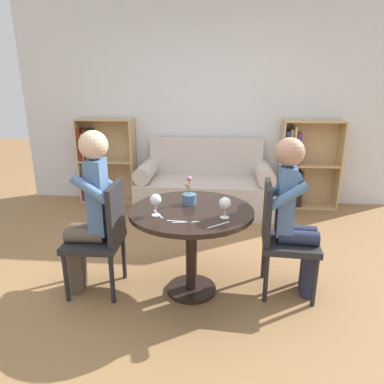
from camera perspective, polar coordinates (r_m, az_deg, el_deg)
The scene contains 17 objects.
ground_plane at distance 2.91m, azimuth -0.09°, elevation -16.05°, with size 16.00×16.00×0.00m, color olive.
back_wall at distance 4.81m, azimuth 2.55°, elevation 14.25°, with size 5.20×0.05×2.70m.
round_table at distance 2.64m, azimuth -0.10°, elevation -5.68°, with size 0.95×0.95×0.71m.
couch at distance 4.57m, azimuth 2.13°, elevation 0.83°, with size 1.75×0.80×0.92m.
bookshelf_left at distance 5.06m, azimuth -14.85°, elevation 4.61°, with size 0.78×0.28×1.18m.
bookshelf_right at distance 4.88m, azimuth 17.66°, elevation 3.95°, with size 0.78×0.28×1.18m.
chair_left at distance 2.78m, azimuth -14.67°, elevation -6.73°, with size 0.43×0.43×0.90m.
chair_right at distance 2.77m, azimuth 14.60°, elevation -6.81°, with size 0.45×0.45×0.90m.
person_left at distance 2.74m, azimuth -16.69°, elevation -2.70°, with size 0.42×0.35×1.30m.
person_right at distance 2.71m, azimuth 16.71°, elevation -3.35°, with size 0.43×0.36×1.25m.
wine_glass_left at distance 2.45m, azimuth -6.09°, elevation -1.39°, with size 0.08×0.08×0.16m.
wine_glass_right at distance 2.40m, azimuth 5.53°, elevation -1.96°, with size 0.09×0.09×0.15m.
flower_vase at distance 2.69m, azimuth -0.45°, elevation -0.79°, with size 0.11×0.11×0.23m.
knife_left_setting at distance 2.35m, azimuth -0.97°, elevation -5.03°, with size 0.19×0.04×0.00m.
fork_left_setting at distance 2.31m, azimuth 4.47°, elevation -5.48°, with size 0.15×0.13×0.00m.
knife_right_setting at distance 2.36m, azimuth -1.98°, elevation -4.91°, with size 0.19×0.03×0.00m.
fork_right_setting at distance 2.50m, azimuth -5.68°, elevation -3.67°, with size 0.11×0.17×0.00m.
Camera 1 is at (0.22, -2.43, 1.60)m, focal length 32.00 mm.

